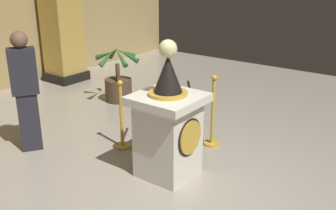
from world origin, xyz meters
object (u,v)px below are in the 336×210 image
at_px(stanchion_near, 212,121).
at_px(bystander_guest, 25,89).
at_px(stanchion_far, 122,124).
at_px(pedestal_clock, 168,126).
at_px(potted_palm_right, 118,83).

distance_m(stanchion_near, bystander_guest, 2.67).
bearing_deg(bystander_guest, stanchion_far, -50.75).
distance_m(pedestal_clock, stanchion_near, 1.11).
height_order(pedestal_clock, stanchion_near, pedestal_clock).
bearing_deg(stanchion_far, bystander_guest, 129.25).
xyz_separation_m(pedestal_clock, bystander_guest, (-0.60, 2.01, 0.25)).
bearing_deg(bystander_guest, potted_palm_right, 11.66).
bearing_deg(bystander_guest, pedestal_clock, -73.33).
bearing_deg(pedestal_clock, bystander_guest, 106.67).
xyz_separation_m(potted_palm_right, bystander_guest, (-2.30, -0.48, 0.56)).
bearing_deg(stanchion_near, pedestal_clock, 179.98).
height_order(stanchion_far, bystander_guest, bystander_guest).
bearing_deg(stanchion_far, potted_palm_right, 45.05).
distance_m(pedestal_clock, bystander_guest, 2.11).
bearing_deg(pedestal_clock, potted_palm_right, 55.61).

